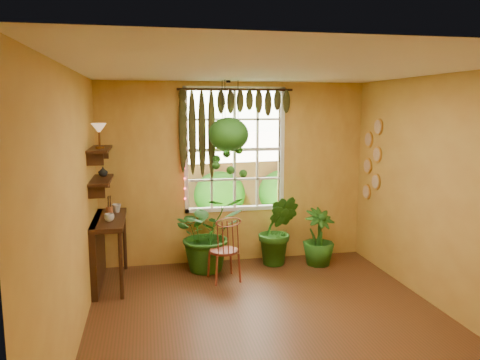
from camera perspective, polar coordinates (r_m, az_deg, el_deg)
The scene contains 23 objects.
floor at distance 5.29m, azimuth 4.16°, elevation -17.25°, with size 4.50×4.50×0.00m, color #592C19.
ceiling at distance 4.77m, azimuth 4.53°, elevation 13.33°, with size 4.50×4.50×0.00m, color white.
wall_back at distance 7.01m, azimuth -0.62°, elevation 0.85°, with size 4.00×4.00×0.00m, color gold.
wall_left at distance 4.73m, azimuth -19.74°, elevation -3.58°, with size 4.50×4.50×0.00m, color gold.
wall_right at distance 5.72m, azimuth 24.03°, elevation -1.75°, with size 4.50×4.50×0.00m, color gold.
window at distance 7.00m, azimuth -0.67°, elevation 3.72°, with size 1.52×0.10×1.86m.
valance_vine at distance 6.84m, azimuth -1.20°, elevation 8.43°, with size 1.70×0.12×1.10m.
string_lights at distance 6.81m, azimuth -6.84°, elevation 3.93°, with size 0.03×0.03×1.54m, color #FF2633, non-canonical shape.
wall_plates at distance 7.20m, azimuth 15.78°, elevation 2.32°, with size 0.04×0.32×1.10m, color #FEECCF, non-canonical shape.
counter_ledge at distance 6.45m, azimuth -16.53°, elevation -7.48°, with size 0.40×1.20×0.90m.
shelf_lower at distance 6.27m, azimuth -16.55°, elevation -0.01°, with size 0.25×0.90×0.04m, color #321B0D.
shelf_upper at distance 6.22m, azimuth -16.71°, elevation 3.63°, with size 0.25×0.90×0.04m, color #321B0D.
backyard at distance 11.60m, azimuth -3.72°, elevation 3.66°, with size 14.00×10.00×12.00m.
windsor_chair at distance 6.40m, azimuth -1.88°, elevation -9.61°, with size 0.45×0.47×1.04m.
potted_plant_left at distance 6.74m, azimuth -3.90°, elevation -6.45°, with size 0.99×0.86×1.10m, color #1E4913.
potted_plant_mid at distance 6.97m, azimuth 4.66°, elevation -6.12°, with size 0.58×0.47×1.06m, color #1E4913.
potted_plant_right at distance 7.08m, azimuth 9.54°, elevation -6.89°, with size 0.47×0.47×0.84m, color #1E4913.
hanging_basket at distance 6.62m, azimuth -1.41°, elevation 5.05°, with size 0.57×0.57×1.38m.
cup_a at distance 6.15m, azimuth -15.65°, elevation -4.42°, with size 0.12×0.12×0.10m, color silver.
cup_b at distance 6.64m, azimuth -14.82°, elevation -3.35°, with size 0.12×0.12×0.11m, color beige.
brush_jar at distance 6.47m, azimuth -15.64°, elevation -3.03°, with size 0.09×0.09×0.34m.
shelf_vase at distance 6.48m, azimuth -16.37°, elevation 1.01°, with size 0.12×0.12×0.13m, color #B2AD99.
tiffany_lamp at distance 6.05m, azimuth -16.82°, elevation 5.86°, with size 0.19×0.19×0.32m.
Camera 1 is at (-1.29, -4.57, 2.32)m, focal length 35.00 mm.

